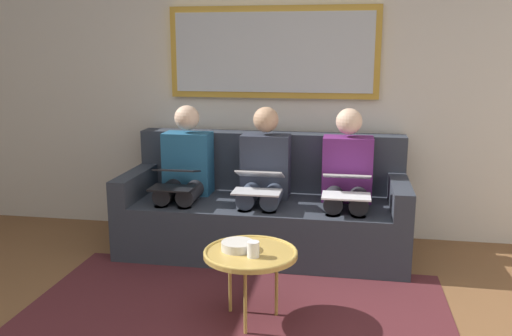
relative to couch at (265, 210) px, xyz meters
The scene contains 13 objects.
wall_rear 1.10m from the couch, 90.00° to the right, with size 6.00×0.12×2.60m, color beige.
area_rug 1.30m from the couch, 90.00° to the left, with size 2.60×1.80×0.01m, color #4C1E23.
couch is the anchor object (origin of this frame).
framed_mirror 1.30m from the couch, 90.00° to the right, with size 1.74×0.05×0.75m.
coffee_table 1.23m from the couch, 95.05° to the left, with size 0.55×0.55×0.44m.
cup 1.31m from the couch, 96.03° to the left, with size 0.07×0.07×0.09m, color silver.
bowl 1.21m from the couch, 91.29° to the left, with size 0.19×0.19×0.05m, color beige.
person_left 0.71m from the couch, behind, with size 0.38×0.58×1.14m.
laptop_white 0.78m from the couch, 154.17° to the left, with size 0.34×0.35×0.15m.
person_middle 0.31m from the couch, 90.00° to the left, with size 0.38×0.58×1.14m.
laptop_silver 0.44m from the couch, 90.00° to the left, with size 0.35×0.34×0.15m.
person_right 0.71m from the couch, ahead, with size 0.38×0.58×1.14m.
laptop_black 0.78m from the couch, 26.52° to the left, with size 0.32×0.33×0.14m.
Camera 1 is at (-0.65, 2.01, 1.57)m, focal length 38.06 mm.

